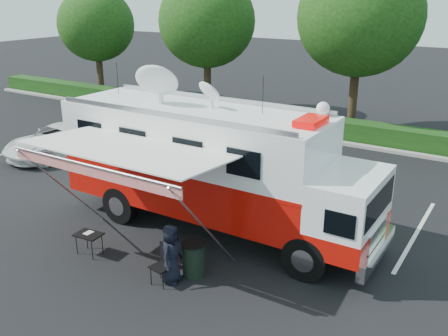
# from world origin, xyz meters

# --- Properties ---
(ground_plane) EXTENTS (120.00, 120.00, 0.00)m
(ground_plane) POSITION_xyz_m (0.00, 0.00, 0.00)
(ground_plane) COLOR black
(ground_plane) RESTS_ON ground
(back_border) EXTENTS (60.00, 6.14, 8.87)m
(back_border) POSITION_xyz_m (1.14, 12.90, 5.00)
(back_border) COLOR #9E998E
(back_border) RESTS_ON ground_plane
(stall_lines) EXTENTS (24.12, 5.50, 0.01)m
(stall_lines) POSITION_xyz_m (-0.50, 3.00, 0.00)
(stall_lines) COLOR silver
(stall_lines) RESTS_ON ground_plane
(command_truck) EXTENTS (10.19, 2.80, 4.89)m
(command_truck) POSITION_xyz_m (-0.09, -0.00, 2.09)
(command_truck) COLOR black
(command_truck) RESTS_ON ground_plane
(awning) EXTENTS (5.56, 2.86, 3.36)m
(awning) POSITION_xyz_m (-1.00, -2.91, 3.15)
(awning) COLOR white
(awning) RESTS_ON ground_plane
(white_suv) EXTENTS (2.88, 5.26, 1.40)m
(white_suv) POSITION_xyz_m (-10.17, 2.53, 0.00)
(white_suv) COLOR silver
(white_suv) RESTS_ON ground_plane
(person) EXTENTS (0.66, 0.87, 1.60)m
(person) POSITION_xyz_m (0.68, -3.15, 0.00)
(person) COLOR black
(person) RESTS_ON ground_plane
(folding_table) EXTENTS (0.80, 0.60, 0.65)m
(folding_table) POSITION_xyz_m (-2.18, -3.28, 0.60)
(folding_table) COLOR black
(folding_table) RESTS_ON ground_plane
(folding_chair) EXTENTS (0.57, 0.60, 1.03)m
(folding_chair) POSITION_xyz_m (0.54, -3.26, 0.61)
(folding_chair) COLOR black
(folding_chair) RESTS_ON ground_plane
(trash_bin) EXTENTS (0.64, 0.64, 0.95)m
(trash_bin) POSITION_xyz_m (1.01, -2.61, 0.48)
(trash_bin) COLOR black
(trash_bin) RESTS_ON ground_plane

